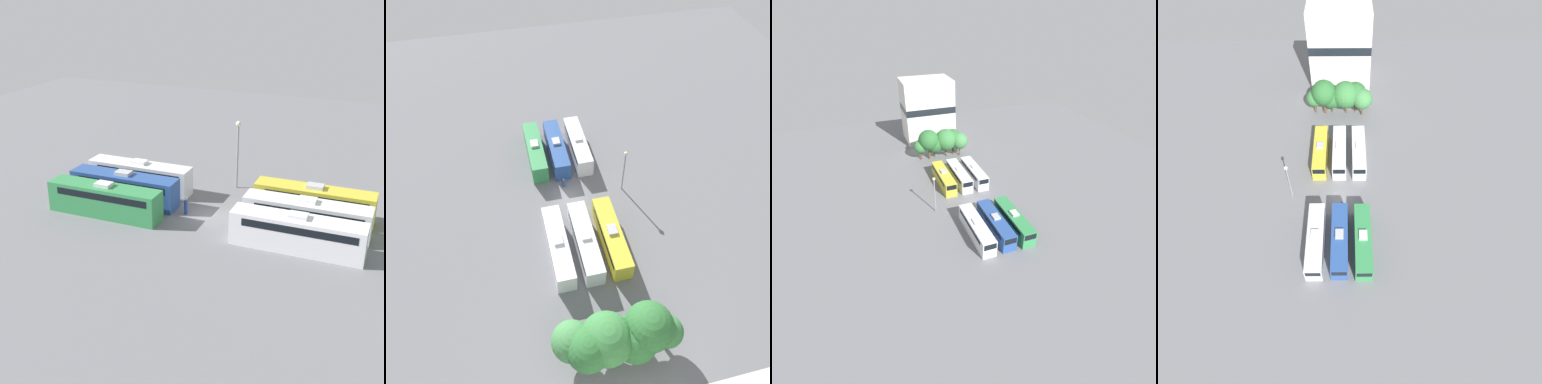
# 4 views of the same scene
# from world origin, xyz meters

# --- Properties ---
(ground_plane) EXTENTS (113.50, 113.50, 0.00)m
(ground_plane) POSITION_xyz_m (0.00, 0.00, 0.00)
(ground_plane) COLOR slate
(bus_0) EXTENTS (2.49, 11.54, 3.41)m
(bus_0) POSITION_xyz_m (-3.48, -9.31, 1.68)
(bus_0) COLOR silver
(bus_0) RESTS_ON ground_plane
(bus_1) EXTENTS (2.49, 11.54, 3.41)m
(bus_1) POSITION_xyz_m (0.14, -9.23, 1.68)
(bus_1) COLOR #284C93
(bus_1) RESTS_ON ground_plane
(bus_2) EXTENTS (2.49, 11.54, 3.41)m
(bus_2) POSITION_xyz_m (3.63, -9.44, 1.68)
(bus_2) COLOR #338C4C
(bus_2) RESTS_ON ground_plane
(bus_3) EXTENTS (2.49, 11.54, 3.41)m
(bus_3) POSITION_xyz_m (-3.70, 9.51, 1.68)
(bus_3) COLOR gold
(bus_3) RESTS_ON ground_plane
(bus_4) EXTENTS (2.49, 11.54, 3.41)m
(bus_4) POSITION_xyz_m (-0.11, 9.49, 1.68)
(bus_4) COLOR silver
(bus_4) RESTS_ON ground_plane
(bus_5) EXTENTS (2.49, 11.54, 3.41)m
(bus_5) POSITION_xyz_m (3.50, 9.44, 1.68)
(bus_5) COLOR white
(bus_5) RESTS_ON ground_plane
(worker_person) EXTENTS (0.36, 0.36, 1.66)m
(worker_person) POSITION_xyz_m (0.37, -2.26, 0.77)
(worker_person) COLOR navy
(worker_person) RESTS_ON ground_plane
(light_pole) EXTENTS (0.60, 0.60, 7.58)m
(light_pole) POSITION_xyz_m (-8.20, 0.18, 5.16)
(light_pole) COLOR gray
(light_pole) RESTS_ON ground_plane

